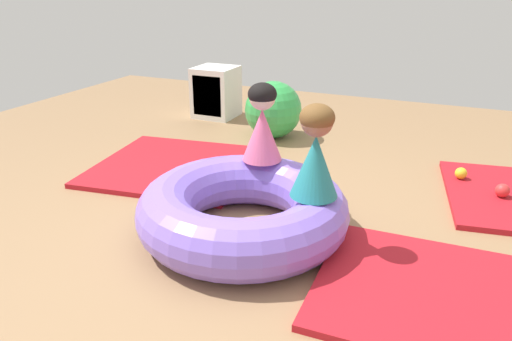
# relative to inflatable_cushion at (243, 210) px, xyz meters

# --- Properties ---
(ground_plane) EXTENTS (8.00, 8.00, 0.00)m
(ground_plane) POSITION_rel_inflatable_cushion_xyz_m (0.14, -0.06, -0.17)
(ground_plane) COLOR #93704C
(gym_mat_far_left) EXTENTS (1.41, 1.38, 0.04)m
(gym_mat_far_left) POSITION_rel_inflatable_cushion_xyz_m (-0.99, 0.78, -0.15)
(gym_mat_far_left) COLOR #B21923
(gym_mat_far_left) RESTS_ON ground
(gym_mat_near_right) EXTENTS (1.87, 1.06, 0.04)m
(gym_mat_near_right) POSITION_rel_inflatable_cushion_xyz_m (1.49, -0.18, -0.15)
(gym_mat_near_right) COLOR #B21923
(gym_mat_near_right) RESTS_ON ground
(inflatable_cushion) EXTENTS (1.29, 1.29, 0.34)m
(inflatable_cushion) POSITION_rel_inflatable_cushion_xyz_m (0.00, 0.00, 0.00)
(inflatable_cushion) COLOR #8466E0
(inflatable_cushion) RESTS_ON ground
(child_in_teal) EXTENTS (0.29, 0.29, 0.53)m
(child_in_teal) POSITION_rel_inflatable_cushion_xyz_m (0.43, 0.02, 0.43)
(child_in_teal) COLOR teal
(child_in_teal) RESTS_ON inflatable_cushion
(child_in_pink) EXTENTS (0.28, 0.28, 0.52)m
(child_in_pink) POSITION_rel_inflatable_cushion_xyz_m (-0.06, 0.43, 0.43)
(child_in_pink) COLOR #E5608E
(child_in_pink) RESTS_ON inflatable_cushion
(play_ball_yellow) EXTENTS (0.09, 0.09, 0.09)m
(play_ball_yellow) POSITION_rel_inflatable_cushion_xyz_m (1.20, 1.39, -0.09)
(play_ball_yellow) COLOR yellow
(play_ball_yellow) RESTS_ON gym_mat_center_rear
(play_ball_red) EXTENTS (0.10, 0.10, 0.10)m
(play_ball_red) POSITION_rel_inflatable_cushion_xyz_m (1.48, 1.16, -0.08)
(play_ball_red) COLOR red
(play_ball_red) RESTS_ON gym_mat_center_rear
(exercise_ball_large) EXTENTS (0.56, 0.56, 0.56)m
(exercise_ball_large) POSITION_rel_inflatable_cushion_xyz_m (-0.56, 1.89, 0.11)
(exercise_ball_large) COLOR green
(exercise_ball_large) RESTS_ON ground
(storage_cube) EXTENTS (0.44, 0.44, 0.56)m
(storage_cube) POSITION_rel_inflatable_cushion_xyz_m (-1.43, 2.32, 0.11)
(storage_cube) COLOR white
(storage_cube) RESTS_ON ground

